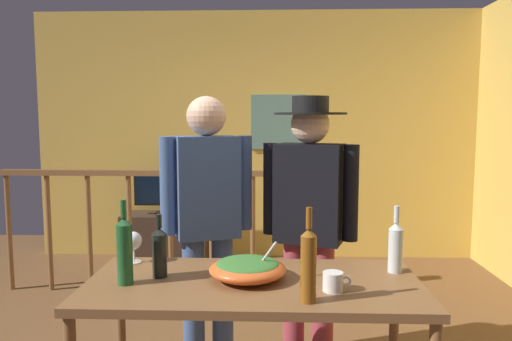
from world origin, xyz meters
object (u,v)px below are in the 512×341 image
(salad_bowl, at_px, (248,268))
(person_standing_left, at_px, (207,213))
(stair_railing, at_px, (194,218))
(mug_white, at_px, (333,282))
(flat_screen_tv, at_px, (164,189))
(person_standing_right, at_px, (309,211))
(serving_table, at_px, (253,297))
(framed_picture, at_px, (278,122))
(wine_bottle_green, at_px, (125,250))
(wine_bottle_amber, at_px, (308,264))
(wine_glass, at_px, (134,242))
(wine_bottle_clear, at_px, (396,246))
(wine_bottle_dark, at_px, (160,251))
(tv_console, at_px, (166,238))

(salad_bowl, height_order, person_standing_left, person_standing_left)
(stair_railing, xyz_separation_m, mug_white, (0.97, -2.14, 0.17))
(flat_screen_tv, relative_size, person_standing_right, 0.37)
(flat_screen_tv, xyz_separation_m, serving_table, (1.06, -2.85, -0.09))
(framed_picture, relative_size, wine_bottle_green, 1.53)
(flat_screen_tv, bearing_deg, wine_bottle_amber, -67.21)
(salad_bowl, height_order, person_standing_right, person_standing_right)
(flat_screen_tv, distance_m, person_standing_right, 2.59)
(framed_picture, bearing_deg, salad_bowl, -93.01)
(flat_screen_tv, relative_size, person_standing_left, 0.37)
(mug_white, relative_size, person_standing_right, 0.07)
(wine_glass, bearing_deg, wine_bottle_clear, -4.55)
(salad_bowl, relative_size, wine_bottle_green, 0.93)
(mug_white, bearing_deg, person_standing_left, 130.48)
(stair_railing, height_order, flat_screen_tv, stair_railing)
(framed_picture, xyz_separation_m, wine_bottle_green, (-0.72, -3.23, -0.55))
(flat_screen_tv, bearing_deg, serving_table, -69.49)
(wine_bottle_green, bearing_deg, person_standing_left, 68.71)
(wine_glass, bearing_deg, mug_white, -21.06)
(wine_bottle_clear, distance_m, mug_white, 0.44)
(flat_screen_tv, height_order, person_standing_left, person_standing_left)
(wine_bottle_dark, distance_m, person_standing_right, 0.97)
(framed_picture, bearing_deg, person_standing_right, -86.22)
(salad_bowl, distance_m, person_standing_right, 0.73)
(framed_picture, bearing_deg, wine_bottle_clear, -79.57)
(stair_railing, relative_size, wine_bottle_clear, 8.06)
(salad_bowl, relative_size, person_standing_left, 0.21)
(wine_bottle_dark, bearing_deg, person_standing_left, 76.64)
(framed_picture, distance_m, wine_bottle_amber, 3.46)
(salad_bowl, relative_size, person_standing_right, 0.22)
(wine_bottle_clear, distance_m, person_standing_right, 0.63)
(person_standing_left, bearing_deg, wine_bottle_amber, 101.65)
(wine_bottle_amber, bearing_deg, mug_white, 47.42)
(tv_console, bearing_deg, flat_screen_tv, -90.00)
(wine_bottle_dark, bearing_deg, wine_bottle_green, -141.79)
(serving_table, height_order, mug_white, mug_white)
(serving_table, height_order, wine_bottle_dark, wine_bottle_dark)
(wine_bottle_amber, distance_m, mug_white, 0.21)
(mug_white, bearing_deg, flat_screen_tv, 115.59)
(stair_railing, relative_size, wine_bottle_green, 6.81)
(stair_railing, height_order, mug_white, stair_railing)
(stair_railing, bearing_deg, salad_bowl, -73.77)
(wine_bottle_amber, height_order, person_standing_left, person_standing_left)
(tv_console, relative_size, wine_bottle_dark, 2.96)
(wine_bottle_green, height_order, person_standing_right, person_standing_right)
(wine_bottle_green, distance_m, person_standing_left, 0.77)
(salad_bowl, xyz_separation_m, wine_glass, (-0.61, 0.24, 0.06))
(stair_railing, relative_size, person_standing_right, 1.58)
(framed_picture, xyz_separation_m, wine_bottle_amber, (0.10, -3.42, -0.55))
(stair_railing, xyz_separation_m, wine_glass, (-0.03, -1.75, 0.24))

